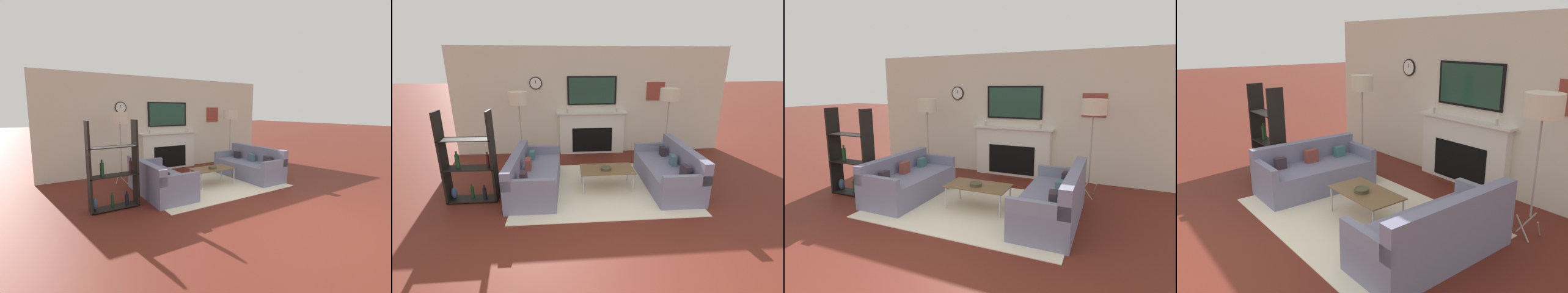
{
  "view_description": "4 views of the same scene",
  "coord_description": "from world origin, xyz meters",
  "views": [
    {
      "loc": [
        -3.53,
        -2.03,
        1.77
      ],
      "look_at": [
        0.04,
        3.52,
        0.84
      ],
      "focal_mm": 24.0,
      "sensor_mm": 36.0,
      "label": 1
    },
    {
      "loc": [
        -0.64,
        -1.69,
        2.33
      ],
      "look_at": [
        -0.25,
        3.21,
        0.73
      ],
      "focal_mm": 24.0,
      "sensor_mm": 36.0,
      "label": 2
    },
    {
      "loc": [
        2.01,
        -1.47,
        1.93
      ],
      "look_at": [
        0.06,
        2.99,
        1.01
      ],
      "focal_mm": 28.0,
      "sensor_mm": 36.0,
      "label": 3
    },
    {
      "loc": [
        3.81,
        0.04,
        2.33
      ],
      "look_at": [
        -0.07,
        3.09,
        0.94
      ],
      "focal_mm": 35.0,
      "sensor_mm": 36.0,
      "label": 4
    }
  ],
  "objects": [
    {
      "name": "couch_left",
      "position": [
        -1.3,
        2.87,
        0.27
      ],
      "size": [
        0.86,
        1.81,
        0.73
      ],
      "color": "slate",
      "rests_on": "ground_plane"
    },
    {
      "name": "fireplace_wall",
      "position": [
        0.0,
        5.02,
        1.21
      ],
      "size": [
        7.0,
        0.28,
        2.7
      ],
      "color": "beige",
      "rests_on": "ground_plane"
    },
    {
      "name": "ground_plane",
      "position": [
        0.0,
        0.0,
        0.0
      ],
      "size": [
        60.0,
        60.0,
        0.0
      ],
      "primitive_type": "plane",
      "color": "#5A2016"
    },
    {
      "name": "coffee_table",
      "position": [
        0.09,
        2.86,
        0.37
      ],
      "size": [
        1.01,
        0.57,
        0.39
      ],
      "color": "brown",
      "rests_on": "ground_plane"
    },
    {
      "name": "floor_lamp_right",
      "position": [
        1.69,
        4.13,
        1.61
      ],
      "size": [
        0.43,
        0.43,
        1.77
      ],
      "color": "#9E998E",
      "rests_on": "ground_plane"
    },
    {
      "name": "decorative_bowl",
      "position": [
        0.06,
        2.81,
        0.43
      ],
      "size": [
        0.2,
        0.2,
        0.06
      ],
      "color": "#474029",
      "rests_on": "coffee_table"
    },
    {
      "name": "area_rug",
      "position": [
        0.0,
        2.87,
        0.01
      ],
      "size": [
        3.21,
        2.32,
        0.01
      ],
      "color": "beige",
      "rests_on": "ground_plane"
    },
    {
      "name": "couch_right",
      "position": [
        1.3,
        2.87,
        0.28
      ],
      "size": [
        0.81,
        1.88,
        0.8
      ],
      "color": "slate",
      "rests_on": "ground_plane"
    },
    {
      "name": "shelf_unit",
      "position": [
        -2.32,
        2.56,
        0.7
      ],
      "size": [
        0.85,
        0.28,
        1.59
      ],
      "color": "black",
      "rests_on": "ground_plane"
    },
    {
      "name": "floor_lamp_left",
      "position": [
        -1.69,
        4.13,
        1.56
      ],
      "size": [
        0.41,
        0.41,
        1.72
      ],
      "color": "#9E998E",
      "rests_on": "ground_plane"
    }
  ]
}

